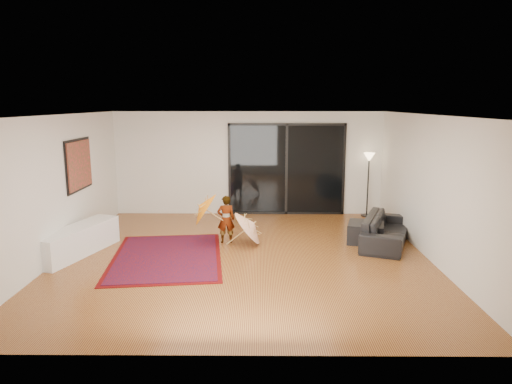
{
  "coord_description": "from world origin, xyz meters",
  "views": [
    {
      "loc": [
        0.29,
        -8.38,
        2.92
      ],
      "look_at": [
        0.22,
        0.89,
        1.1
      ],
      "focal_mm": 32.0,
      "sensor_mm": 36.0,
      "label": 1
    }
  ],
  "objects_px": {
    "child": "(226,219)",
    "sofa": "(386,230)",
    "media_console": "(78,241)",
    "ottoman": "(366,233)"
  },
  "relations": [
    {
      "from": "sofa",
      "to": "child",
      "type": "relative_size",
      "value": 2.03
    },
    {
      "from": "ottoman",
      "to": "child",
      "type": "bearing_deg",
      "value": -178.95
    },
    {
      "from": "media_console",
      "to": "sofa",
      "type": "height_order",
      "value": "sofa"
    },
    {
      "from": "child",
      "to": "ottoman",
      "type": "bearing_deg",
      "value": 171.86
    },
    {
      "from": "sofa",
      "to": "child",
      "type": "xyz_separation_m",
      "value": [
        -3.37,
        0.04,
        0.21
      ]
    },
    {
      "from": "ottoman",
      "to": "child",
      "type": "distance_m",
      "value": 2.98
    },
    {
      "from": "child",
      "to": "sofa",
      "type": "bearing_deg",
      "value": 170.06
    },
    {
      "from": "media_console",
      "to": "sofa",
      "type": "distance_m",
      "value": 6.25
    },
    {
      "from": "media_console",
      "to": "child",
      "type": "relative_size",
      "value": 1.98
    },
    {
      "from": "sofa",
      "to": "child",
      "type": "bearing_deg",
      "value": 110.96
    }
  ]
}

